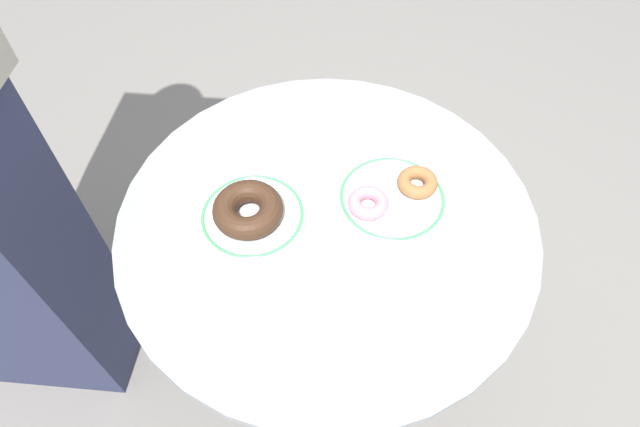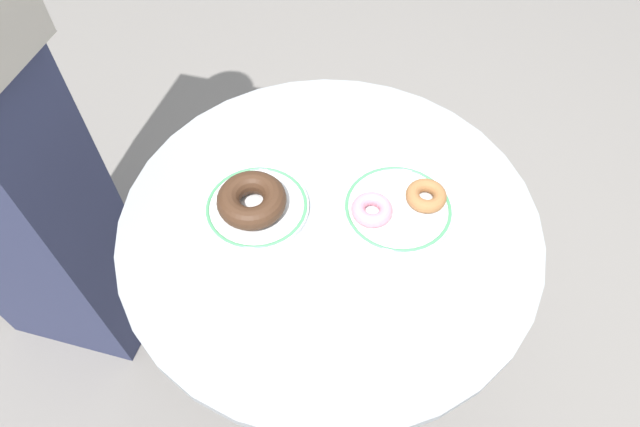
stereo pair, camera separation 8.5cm
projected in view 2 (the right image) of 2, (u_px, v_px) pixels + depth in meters
ground_plane at (326, 371)px, 1.48m from camera, size 7.00×7.00×0.02m
cafe_table at (328, 288)px, 1.09m from camera, size 0.70×0.70×0.70m
plate_left at (257, 207)px, 0.91m from camera, size 0.17×0.17×0.01m
plate_right at (398, 208)px, 0.90m from camera, size 0.18×0.18×0.01m
donut_chocolate at (252, 200)px, 0.88m from camera, size 0.16×0.16×0.04m
donut_cinnamon at (426, 196)px, 0.90m from camera, size 0.07×0.07×0.02m
donut_pink_frosted at (372, 210)px, 0.88m from camera, size 0.08×0.08×0.02m
paper_napkin at (334, 331)px, 0.78m from camera, size 0.17×0.15×0.01m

